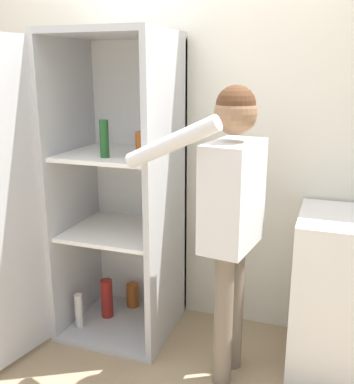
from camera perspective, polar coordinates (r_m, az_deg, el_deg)
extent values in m
cube|color=silver|center=(2.93, -1.68, 8.43)|extent=(7.00, 0.06, 2.55)
cube|color=#B7BABC|center=(3.09, -6.89, -16.18)|extent=(0.66, 0.63, 0.04)
cube|color=#B7BABC|center=(2.65, -8.19, 19.35)|extent=(0.66, 0.63, 0.04)
cube|color=white|center=(2.99, -4.93, 1.57)|extent=(0.66, 0.03, 1.77)
cube|color=#B7BABC|center=(2.88, -13.08, 0.71)|extent=(0.04, 0.63, 1.77)
cube|color=#B7BABC|center=(2.61, -1.29, -0.43)|extent=(0.04, 0.63, 1.77)
cube|color=white|center=(2.81, -7.30, -4.90)|extent=(0.59, 0.56, 0.02)
cube|color=white|center=(2.68, -7.64, 4.72)|extent=(0.59, 0.56, 0.02)
cylinder|color=beige|center=(3.01, -12.33, -14.50)|extent=(0.05, 0.05, 0.22)
cylinder|color=#1E5123|center=(2.53, -9.22, 6.68)|extent=(0.05, 0.05, 0.21)
cylinder|color=#9E4C19|center=(3.20, -5.66, -12.88)|extent=(0.08, 0.08, 0.16)
cylinder|color=maroon|center=(3.08, -8.90, -13.18)|extent=(0.08, 0.08, 0.26)
cylinder|color=#9E4C19|center=(2.51, -4.61, 6.02)|extent=(0.06, 0.06, 0.14)
cylinder|color=#726656|center=(2.43, 5.89, -15.69)|extent=(0.10, 0.10, 0.75)
cylinder|color=#726656|center=(2.56, 7.27, -14.03)|extent=(0.10, 0.10, 0.75)
cube|color=silver|center=(2.24, 7.10, -0.41)|extent=(0.27, 0.42, 0.53)
sphere|color=#8C6647|center=(2.17, 7.45, 9.90)|extent=(0.21, 0.21, 0.21)
sphere|color=#4C2D19|center=(2.16, 7.48, 10.85)|extent=(0.19, 0.19, 0.19)
cylinder|color=silver|center=(2.08, -0.70, 6.25)|extent=(0.50, 0.15, 0.28)
cylinder|color=silver|center=(2.45, 8.90, 0.20)|extent=(0.08, 0.08, 0.50)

